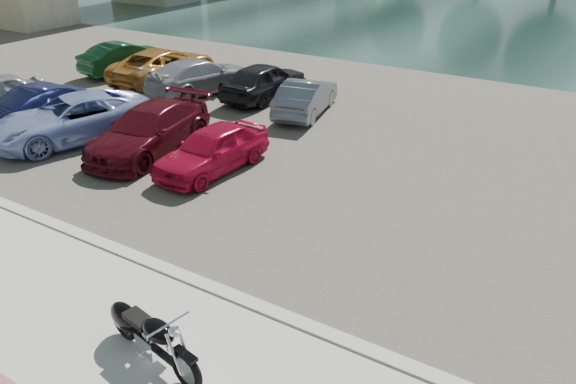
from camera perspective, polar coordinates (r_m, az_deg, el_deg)
name	(u,v)px	position (r m, az deg, el deg)	size (l,w,h in m)	color
ground	(131,351)	(10.08, -15.65, -15.33)	(200.00, 200.00, 0.00)	#595447
kerb	(207,287)	(11.12, -8.24, -9.51)	(60.00, 0.30, 0.14)	beige
parking_lot	(388,143)	(18.06, 10.12, 4.95)	(60.00, 18.00, 0.04)	#464139
river	(547,14)	(45.59, 24.84, 16.09)	(120.00, 40.00, 0.00)	#1A2F2E
motorcycle	(145,332)	(9.51, -14.31, -13.63)	(2.31, 0.84, 1.05)	black
car_1	(31,107)	(20.93, -24.68, 7.84)	(1.33, 3.82, 1.26)	#151843
car_2	(73,118)	(19.01, -20.97, 7.00)	(2.32, 5.03, 1.40)	#99A9DF
car_3	(149,130)	(17.35, -13.92, 6.16)	(1.91, 4.71, 1.37)	#4D0B15
car_4	(212,149)	(15.71, -7.72, 4.34)	(1.50, 3.72, 1.27)	#B30B31
car_5	(126,58)	(26.70, -16.17, 12.99)	(1.43, 4.09, 1.35)	#113F1F
car_6	(164,65)	(24.81, -12.53, 12.46)	(2.32, 5.04, 1.40)	#BC7A2B
car_7	(199,76)	(22.95, -8.99, 11.57)	(1.89, 4.66, 1.35)	#94929A
car_8	(264,80)	(22.00, -2.45, 11.26)	(1.65, 4.09, 1.39)	black
car_9	(306,97)	(20.23, 1.84, 9.67)	(1.32, 3.79, 1.25)	slate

